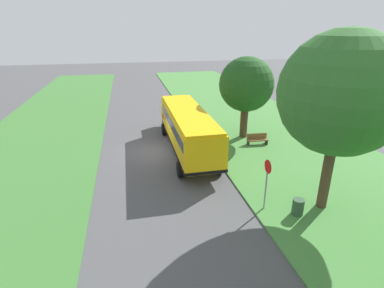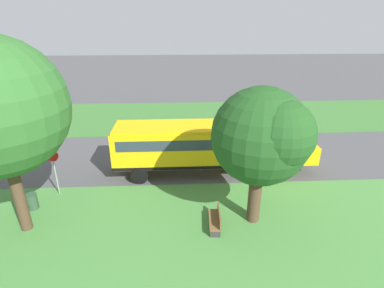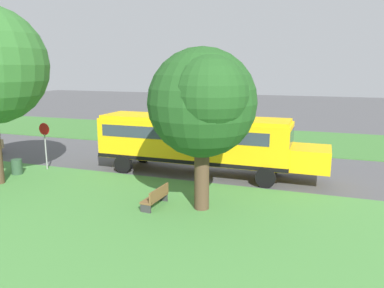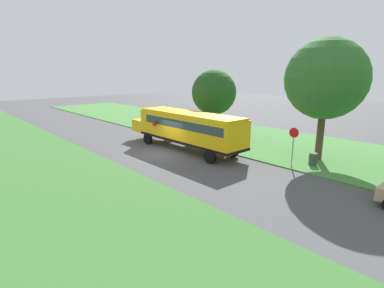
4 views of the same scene
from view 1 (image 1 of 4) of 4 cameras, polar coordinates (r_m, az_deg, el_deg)
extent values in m
plane|color=#4C4C4F|center=(22.31, -6.90, -1.50)|extent=(120.00, 120.00, 0.00)
cube|color=#47843D|center=(25.11, 16.41, 0.52)|extent=(12.00, 80.00, 0.08)
cube|color=#3D7533|center=(23.40, -29.42, -3.06)|extent=(10.00, 80.00, 0.07)
cube|color=yellow|center=(21.37, -0.78, 3.07)|extent=(2.50, 10.50, 2.20)
cube|color=yellow|center=(27.38, -3.37, 5.99)|extent=(2.20, 1.90, 1.10)
cube|color=yellow|center=(21.03, -0.79, 6.12)|extent=(2.35, 10.29, 0.16)
cube|color=black|center=(21.70, -0.76, 0.62)|extent=(2.54, 10.54, 0.20)
cube|color=#2D3842|center=(20.95, -0.62, 4.02)|extent=(2.53, 9.24, 0.64)
cube|color=#2D3842|center=(26.17, -3.07, 7.55)|extent=(2.25, 0.12, 0.80)
cylinder|color=red|center=(23.85, -5.55, 5.31)|extent=(0.03, 0.44, 0.44)
cylinder|color=black|center=(25.57, -5.39, 2.80)|extent=(0.30, 1.00, 1.00)
cylinder|color=black|center=(25.96, 0.10, 3.19)|extent=(0.30, 1.00, 1.00)
cylinder|color=black|center=(18.35, -2.30, -4.91)|extent=(0.30, 1.00, 1.00)
cylinder|color=black|center=(18.89, 5.20, -4.18)|extent=(0.30, 1.00, 1.00)
cylinder|color=#4C3826|center=(24.94, 9.86, 4.29)|extent=(0.61, 0.61, 2.82)
sphere|color=#1E4C1C|center=(24.24, 10.31, 11.12)|extent=(4.29, 4.29, 4.29)
sphere|color=#1E4C1C|center=(24.95, 11.59, 12.18)|extent=(2.92, 2.92, 2.92)
cylinder|color=#4C3826|center=(16.17, 24.26, -5.30)|extent=(0.50, 0.50, 3.77)
sphere|color=#2D6628|center=(14.95, 26.59, 8.56)|extent=(5.62, 5.62, 5.62)
sphere|color=#2D6628|center=(14.48, 27.55, 7.26)|extent=(3.19, 3.19, 3.19)
cylinder|color=gray|center=(15.43, 13.81, -8.74)|extent=(0.08, 0.08, 2.10)
cylinder|color=red|center=(14.81, 14.26, -4.21)|extent=(0.03, 0.68, 0.68)
cube|color=brown|center=(23.75, 12.37, 0.76)|extent=(1.63, 0.60, 0.08)
cube|color=brown|center=(23.85, 12.24, 1.51)|extent=(1.60, 0.16, 0.44)
cube|color=#333333|center=(23.58, 10.64, 0.16)|extent=(0.11, 0.45, 0.45)
cube|color=#333333|center=(24.09, 13.97, 0.35)|extent=(0.11, 0.45, 0.45)
cylinder|color=#2D4C33|center=(15.73, 19.51, -11.35)|extent=(0.56, 0.56, 0.90)
camera|label=2|loc=(27.90, 38.49, 18.24)|focal=28.00mm
camera|label=3|loc=(35.23, 29.57, 14.12)|focal=35.00mm
camera|label=4|loc=(12.26, -89.11, -11.29)|focal=28.00mm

